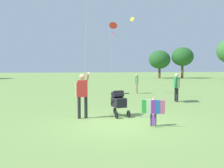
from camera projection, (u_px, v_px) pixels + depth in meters
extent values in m
plane|color=#75994C|center=(120.00, 123.00, 9.23)|extent=(120.00, 120.00, 0.00)
cylinder|color=brown|center=(159.00, 73.00, 39.39)|extent=(0.36, 0.36, 1.53)
ellipsoid|color=#235623|center=(160.00, 60.00, 39.23)|extent=(3.23, 2.90, 2.74)
cylinder|color=brown|center=(182.00, 72.00, 39.27)|extent=(0.36, 0.36, 1.94)
ellipsoid|color=#235623|center=(183.00, 57.00, 39.10)|extent=(3.28, 2.96, 2.79)
cylinder|color=#4C4C51|center=(155.00, 119.00, 8.76)|extent=(0.07, 0.07, 0.46)
cylinder|color=#4C4C51|center=(151.00, 119.00, 8.78)|extent=(0.07, 0.07, 0.46)
cube|color=#284CA8|center=(153.00, 107.00, 8.74)|extent=(0.23, 0.18, 0.35)
cylinder|color=tan|center=(157.00, 108.00, 8.72)|extent=(0.05, 0.05, 0.31)
cylinder|color=tan|center=(150.00, 108.00, 8.76)|extent=(0.05, 0.05, 0.31)
sphere|color=tan|center=(153.00, 100.00, 8.72)|extent=(0.12, 0.12, 0.12)
cube|color=pink|center=(163.00, 107.00, 8.51)|extent=(0.19, 0.21, 0.48)
cube|color=blue|center=(158.00, 107.00, 8.53)|extent=(0.19, 0.21, 0.48)
cube|color=purple|center=(153.00, 107.00, 8.56)|extent=(0.19, 0.21, 0.48)
cube|color=white|center=(149.00, 107.00, 8.58)|extent=(0.19, 0.21, 0.48)
cube|color=green|center=(144.00, 107.00, 8.61)|extent=(0.19, 0.21, 0.48)
cube|color=purple|center=(153.00, 120.00, 8.57)|extent=(0.08, 0.03, 0.36)
cylinder|color=#232328|center=(79.00, 108.00, 10.01)|extent=(0.12, 0.12, 0.84)
cylinder|color=#232328|center=(86.00, 107.00, 10.07)|extent=(0.12, 0.12, 0.84)
cube|color=red|center=(82.00, 88.00, 9.98)|extent=(0.39, 0.26, 0.63)
cylinder|color=tan|center=(76.00, 90.00, 9.94)|extent=(0.09, 0.09, 0.56)
cylinder|color=tan|center=(88.00, 77.00, 10.14)|extent=(0.14, 0.52, 0.40)
sphere|color=tan|center=(82.00, 77.00, 9.95)|extent=(0.22, 0.22, 0.22)
cylinder|color=black|center=(115.00, 111.00, 10.88)|extent=(0.11, 0.28, 0.28)
cylinder|color=black|center=(116.00, 115.00, 10.04)|extent=(0.11, 0.28, 0.28)
cylinder|color=black|center=(129.00, 114.00, 10.23)|extent=(0.11, 0.28, 0.28)
cube|color=black|center=(119.00, 102.00, 10.46)|extent=(0.58, 0.73, 0.36)
cube|color=black|center=(118.00, 94.00, 10.56)|extent=(0.51, 0.50, 0.35)
cylinder|color=black|center=(123.00, 94.00, 10.00)|extent=(0.48, 0.15, 0.04)
cylinder|color=silver|center=(86.00, 39.00, 11.18)|extent=(0.17, 2.37, 6.30)
cone|color=red|center=(113.00, 25.00, 17.43)|extent=(0.64, 0.55, 0.41)
cube|color=pink|center=(112.00, 33.00, 17.47)|extent=(0.09, 0.06, 0.14)
cube|color=pink|center=(113.00, 36.00, 17.47)|extent=(0.08, 0.03, 0.14)
cylinder|color=silver|center=(111.00, 61.00, 16.87)|extent=(0.45, 1.45, 4.53)
cube|color=yellow|center=(132.00, 19.00, 25.51)|extent=(0.45, 0.19, 0.48)
cube|color=white|center=(176.00, 17.00, 31.96)|extent=(0.20, 0.33, 0.32)
cylinder|color=#7F705B|center=(137.00, 89.00, 18.78)|extent=(0.10, 0.10, 0.68)
cylinder|color=#7F705B|center=(137.00, 89.00, 18.57)|extent=(0.10, 0.10, 0.68)
cube|color=#2D8C4C|center=(137.00, 80.00, 18.63)|extent=(0.21, 0.32, 0.51)
cylinder|color=tan|center=(136.00, 81.00, 18.82)|extent=(0.07, 0.07, 0.46)
cylinder|color=tan|center=(137.00, 81.00, 18.45)|extent=(0.07, 0.07, 0.46)
sphere|color=tan|center=(137.00, 75.00, 18.60)|extent=(0.18, 0.18, 0.18)
cylinder|color=#232328|center=(177.00, 95.00, 14.48)|extent=(0.11, 0.11, 0.77)
cylinder|color=#232328|center=(175.00, 94.00, 14.71)|extent=(0.11, 0.11, 0.77)
cube|color=#2D8C4C|center=(177.00, 83.00, 14.55)|extent=(0.23, 0.35, 0.58)
cylinder|color=beige|center=(178.00, 84.00, 14.34)|extent=(0.08, 0.08, 0.52)
cylinder|color=beige|center=(175.00, 83.00, 14.75)|extent=(0.08, 0.08, 0.52)
sphere|color=beige|center=(177.00, 75.00, 14.51)|extent=(0.20, 0.20, 0.20)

